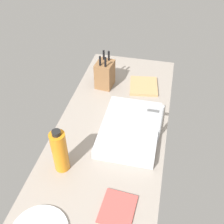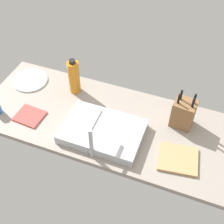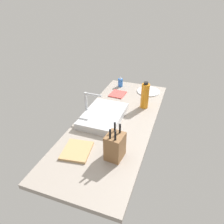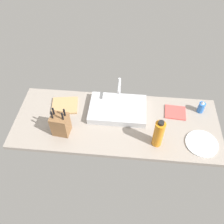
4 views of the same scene
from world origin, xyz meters
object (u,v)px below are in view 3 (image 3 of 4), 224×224
Objects in this scene: knife_block at (115,146)px; water_bottle at (145,96)px; soap_bottle at (120,82)px; sink_basin at (104,115)px; cutting_board at (77,151)px; faucet at (88,102)px; dinner_plate at (148,91)px; dish_towel at (118,94)px.

knife_block is 76.32cm from water_bottle.
soap_bottle is at bearing 43.71° from water_bottle.
sink_basin reaches higher than cutting_board.
knife_block is 0.97× the size of water_bottle.
water_bottle is at bearing -21.63° from cutting_board.
knife_block is 29.42cm from cutting_board.
faucet is at bearing 174.19° from soap_bottle.
water_bottle is (32.78, -44.38, -1.88)cm from faucet.
dinner_plate and dish_towel have the same top height.
sink_basin is 45.27cm from water_bottle.
water_bottle is (80.35, -31.86, 11.66)cm from cutting_board.
water_bottle is 39.27cm from dish_towel.
cutting_board is 1.77× the size of soap_bottle.
cutting_board reaches higher than dish_towel.
knife_block is 1.16× the size of cutting_board.
soap_bottle is at bearing 5.69° from sink_basin.
dinner_plate is at bearing -14.17° from cutting_board.
faucet is at bearing 126.45° from water_bottle.
dinner_plate is at bearing -59.26° from dish_towel.
sink_basin is at bearing -2.24° from cutting_board.
dish_towel is at bearing -169.71° from soap_bottle.
faucet reaches higher than cutting_board.
water_bottle is at bearing 2.93° from knife_block.
sink_basin is at bearing -176.33° from dish_towel.
knife_block is at bearing -137.12° from faucet.
water_bottle is 1.05× the size of dinner_plate.
knife_block reaches higher than sink_basin.
soap_bottle is 0.72× the size of dish_towel.
cutting_board is at bearing 177.76° from sink_basin.
sink_basin is 47.89cm from cutting_board.
knife_block is 98.26cm from dish_towel.
soap_bottle is at bearing 22.03° from knife_block.
dish_towel is (97.61, 1.32, -0.30)cm from cutting_board.
soap_bottle is (114.95, 32.99, -4.33)cm from knife_block.
knife_block reaches higher than cutting_board.
faucet reaches higher than soap_bottle.
sink_basin is 3.88× the size of soap_bottle.
faucet is 51.02cm from cutting_board.
sink_basin reaches higher than dish_towel.
water_bottle is (32.55, -29.99, 9.51)cm from sink_basin.
cutting_board is at bearing -165.25° from faucet.
knife_block is at bearing -162.71° from dish_towel.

